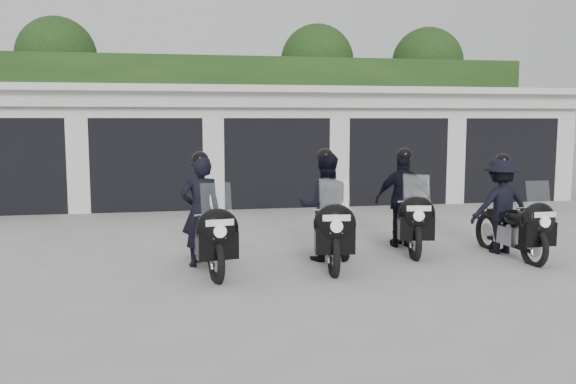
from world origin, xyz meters
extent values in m
plane|color=#A0A09A|center=(0.00, 0.00, 0.00)|extent=(80.00, 80.00, 0.00)
cube|color=silver|center=(0.00, 8.50, 1.40)|extent=(16.00, 6.00, 2.80)
cube|color=silver|center=(0.00, 8.30, 2.88)|extent=(16.40, 6.80, 0.16)
cube|color=silver|center=(0.00, 5.25, 2.65)|extent=(16.40, 0.12, 0.40)
cube|color=black|center=(0.00, 5.48, 0.12)|extent=(16.00, 0.06, 0.24)
cube|color=black|center=(-6.20, 6.70, 1.10)|extent=(2.60, 2.60, 2.20)
cube|color=silver|center=(-6.20, 5.65, 2.50)|extent=(2.60, 0.50, 0.60)
cube|color=silver|center=(-4.65, 5.65, 1.40)|extent=(0.50, 0.50, 2.80)
cube|color=black|center=(-3.10, 6.70, 1.10)|extent=(2.60, 2.60, 2.20)
cube|color=silver|center=(-3.10, 5.65, 2.50)|extent=(2.60, 0.50, 0.60)
cube|color=silver|center=(-1.55, 5.65, 1.40)|extent=(0.50, 0.50, 2.80)
cube|color=black|center=(0.00, 6.70, 1.10)|extent=(2.60, 2.60, 2.20)
cube|color=silver|center=(0.00, 5.65, 2.50)|extent=(2.60, 0.50, 0.60)
cube|color=silver|center=(1.55, 5.65, 1.40)|extent=(0.50, 0.50, 2.80)
cube|color=black|center=(3.10, 6.70, 1.10)|extent=(2.60, 2.60, 2.20)
cube|color=silver|center=(3.10, 5.65, 2.50)|extent=(2.60, 0.50, 0.60)
cube|color=silver|center=(4.65, 5.65, 1.40)|extent=(0.50, 0.50, 2.80)
cube|color=black|center=(6.20, 6.70, 1.10)|extent=(2.60, 2.60, 2.20)
cube|color=silver|center=(6.20, 5.65, 2.50)|extent=(2.60, 0.50, 0.60)
cube|color=silver|center=(7.75, 5.65, 1.40)|extent=(0.50, 0.50, 2.80)
cube|color=#193714|center=(0.00, 12.50, 2.15)|extent=(20.00, 2.00, 4.30)
sphere|color=#193714|center=(-6.50, 14.00, 4.40)|extent=(2.80, 2.80, 2.80)
cylinder|color=black|center=(-6.50, 14.00, 1.65)|extent=(0.24, 0.24, 3.30)
sphere|color=#193714|center=(3.00, 14.00, 4.40)|extent=(2.80, 2.80, 2.80)
cylinder|color=black|center=(3.00, 14.00, 1.65)|extent=(0.24, 0.24, 3.30)
sphere|color=#193714|center=(7.50, 14.00, 4.40)|extent=(2.80, 2.80, 2.80)
cylinder|color=black|center=(7.50, 14.00, 1.65)|extent=(0.24, 0.24, 3.30)
torus|color=black|center=(-1.95, -1.15, 0.29)|extent=(0.21, 0.69, 0.68)
torus|color=black|center=(-2.17, 0.17, 0.29)|extent=(0.21, 0.69, 0.68)
cube|color=#B2B2B8|center=(-2.07, -0.47, 0.35)|extent=(0.32, 0.54, 0.30)
cube|color=black|center=(-2.06, -0.49, 0.20)|extent=(0.27, 1.20, 0.06)
ellipsoid|color=black|center=(-2.04, -0.63, 0.67)|extent=(0.38, 0.58, 0.27)
cube|color=black|center=(-2.11, -0.24, 0.69)|extent=(0.32, 0.54, 0.09)
ellipsoid|color=black|center=(-1.94, -1.23, 0.72)|extent=(0.63, 0.40, 0.56)
cube|color=black|center=(-1.94, -1.23, 0.51)|extent=(0.56, 0.29, 0.37)
cube|color=#B2BFC6|center=(-1.95, -1.20, 1.10)|extent=(0.42, 0.17, 0.47)
cylinder|color=silver|center=(-1.97, -1.04, 0.89)|extent=(0.52, 0.11, 0.03)
cube|color=white|center=(-1.92, -1.38, 0.84)|extent=(0.37, 0.07, 0.08)
cube|color=white|center=(-1.92, -1.35, 0.67)|extent=(0.17, 0.04, 0.09)
imported|color=black|center=(-2.11, -0.22, 0.81)|extent=(0.65, 0.48, 1.63)
sphere|color=black|center=(-2.11, -0.22, 1.58)|extent=(0.25, 0.25, 0.25)
torus|color=black|center=(-0.33, -1.13, 0.29)|extent=(0.18, 0.70, 0.69)
torus|color=black|center=(-0.17, 0.22, 0.29)|extent=(0.18, 0.70, 0.69)
cube|color=#B2B2B8|center=(-0.25, -0.43, 0.36)|extent=(0.30, 0.54, 0.30)
cube|color=black|center=(-0.25, -0.45, 0.21)|extent=(0.21, 1.23, 0.06)
ellipsoid|color=black|center=(-0.27, -0.59, 0.68)|extent=(0.36, 0.57, 0.27)
cube|color=black|center=(-0.22, -0.19, 0.70)|extent=(0.30, 0.54, 0.09)
ellipsoid|color=black|center=(-0.34, -1.20, 0.73)|extent=(0.63, 0.38, 0.57)
cube|color=black|center=(-0.34, -1.20, 0.52)|extent=(0.57, 0.27, 0.38)
cube|color=#B2BFC6|center=(-0.33, -1.17, 1.11)|extent=(0.42, 0.16, 0.48)
cylinder|color=silver|center=(-0.31, -1.01, 0.90)|extent=(0.53, 0.09, 0.03)
cube|color=white|center=(-0.35, -1.36, 0.85)|extent=(0.38, 0.06, 0.08)
cube|color=white|center=(-0.35, -1.33, 0.68)|extent=(0.17, 0.03, 0.09)
imported|color=black|center=(-0.22, -0.17, 0.83)|extent=(0.87, 0.71, 1.65)
sphere|color=black|center=(-0.22, -0.17, 1.60)|extent=(0.25, 0.25, 0.25)
torus|color=black|center=(1.17, -0.39, 0.29)|extent=(0.22, 0.68, 0.67)
torus|color=black|center=(1.40, 0.92, 0.29)|extent=(0.22, 0.68, 0.67)
cube|color=#B2B2B8|center=(1.29, 0.29, 0.35)|extent=(0.32, 0.54, 0.30)
cube|color=black|center=(1.29, 0.27, 0.20)|extent=(0.28, 1.19, 0.06)
ellipsoid|color=black|center=(1.26, 0.13, 0.66)|extent=(0.39, 0.58, 0.27)
cube|color=black|center=(1.33, 0.52, 0.68)|extent=(0.32, 0.54, 0.09)
ellipsoid|color=black|center=(1.16, -0.46, 0.72)|extent=(0.63, 0.40, 0.55)
cube|color=black|center=(1.16, -0.46, 0.51)|extent=(0.56, 0.29, 0.37)
cube|color=#B2BFC6|center=(1.16, -0.43, 1.09)|extent=(0.42, 0.18, 0.47)
cylinder|color=silver|center=(1.19, -0.28, 0.89)|extent=(0.51, 0.12, 0.03)
cube|color=white|center=(1.13, -0.61, 0.83)|extent=(0.37, 0.08, 0.08)
cube|color=white|center=(1.13, -0.59, 0.66)|extent=(0.17, 0.04, 0.09)
imported|color=black|center=(1.33, 0.54, 0.81)|extent=(1.03, 0.70, 1.62)
sphere|color=black|center=(1.33, 0.54, 1.57)|extent=(0.25, 0.25, 0.25)
torus|color=black|center=(2.76, -1.09, 0.27)|extent=(0.13, 0.65, 0.65)
torus|color=black|center=(2.69, 0.18, 0.27)|extent=(0.13, 0.65, 0.65)
cube|color=#B2B2B8|center=(2.72, -0.44, 0.34)|extent=(0.25, 0.50, 0.28)
cube|color=black|center=(2.73, -0.46, 0.19)|extent=(0.13, 1.15, 0.05)
ellipsoid|color=black|center=(2.73, -0.59, 0.64)|extent=(0.31, 0.52, 0.25)
cube|color=black|center=(2.71, -0.21, 0.65)|extent=(0.25, 0.50, 0.09)
ellipsoid|color=black|center=(2.76, -1.16, 0.69)|extent=(0.57, 0.32, 0.53)
cube|color=black|center=(2.76, -1.16, 0.49)|extent=(0.52, 0.22, 0.35)
cube|color=#B2BFC6|center=(2.76, -1.14, 1.04)|extent=(0.39, 0.12, 0.45)
cylinder|color=silver|center=(2.75, -0.99, 0.85)|extent=(0.50, 0.05, 0.02)
cube|color=white|center=(2.77, -1.31, 0.80)|extent=(0.35, 0.03, 0.08)
cube|color=white|center=(2.77, -1.29, 0.64)|extent=(0.16, 0.02, 0.09)
imported|color=black|center=(2.71, -0.19, 0.78)|extent=(1.03, 0.57, 1.55)
sphere|color=black|center=(2.71, -0.19, 1.50)|extent=(0.24, 0.24, 0.24)
camera|label=1|loc=(-2.48, -9.16, 2.15)|focal=38.00mm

